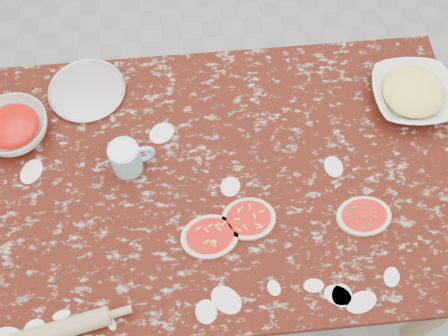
% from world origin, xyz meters
% --- Properties ---
extents(ground, '(4.00, 4.00, 0.00)m').
position_xyz_m(ground, '(0.00, 0.00, 0.00)').
color(ground, gray).
extents(worktable, '(1.60, 1.00, 0.75)m').
position_xyz_m(worktable, '(0.00, 0.00, 0.67)').
color(worktable, black).
rests_on(worktable, ground).
extents(pizza_tray, '(0.32, 0.32, 0.01)m').
position_xyz_m(pizza_tray, '(-0.44, 0.37, 0.76)').
color(pizza_tray, '#B2B2B7').
rests_on(pizza_tray, worktable).
extents(sauce_bowl, '(0.28, 0.28, 0.07)m').
position_xyz_m(sauce_bowl, '(-0.67, 0.22, 0.79)').
color(sauce_bowl, white).
rests_on(sauce_bowl, worktable).
extents(cheese_bowl, '(0.29, 0.29, 0.07)m').
position_xyz_m(cheese_bowl, '(0.66, 0.22, 0.78)').
color(cheese_bowl, white).
rests_on(cheese_bowl, worktable).
extents(flour_mug, '(0.14, 0.10, 0.11)m').
position_xyz_m(flour_mug, '(-0.30, 0.06, 0.81)').
color(flour_mug, '#86C1E2').
rests_on(flour_mug, worktable).
extents(pizza_left, '(0.19, 0.15, 0.02)m').
position_xyz_m(pizza_left, '(-0.06, -0.20, 0.76)').
color(pizza_left, beige).
rests_on(pizza_left, worktable).
extents(pizza_mid, '(0.17, 0.14, 0.02)m').
position_xyz_m(pizza_mid, '(0.06, -0.16, 0.76)').
color(pizza_mid, beige).
rests_on(pizza_mid, worktable).
extents(pizza_right, '(0.18, 0.14, 0.02)m').
position_xyz_m(pizza_right, '(0.41, -0.18, 0.76)').
color(pizza_right, beige).
rests_on(pizza_right, worktable).
extents(rolling_pin, '(0.27, 0.10, 0.05)m').
position_xyz_m(rolling_pin, '(-0.49, -0.44, 0.78)').
color(rolling_pin, tan).
rests_on(rolling_pin, worktable).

